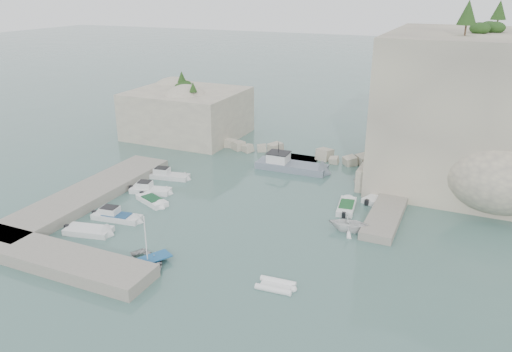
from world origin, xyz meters
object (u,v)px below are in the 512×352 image
at_px(motorboat_c, 152,203).
at_px(tender_east_b, 346,209).
at_px(inflatable_dinghy, 276,287).
at_px(tender_east_a, 348,231).
at_px(tender_east_c, 379,199).
at_px(motorboat_a, 168,178).
at_px(rowboat, 148,265).
at_px(work_boat, 292,170).
at_px(motorboat_b, 151,193).
at_px(motorboat_e, 89,233).
at_px(tender_east_d, 369,191).
at_px(motorboat_d, 117,220).

height_order(motorboat_c, tender_east_b, same).
relative_size(inflatable_dinghy, tender_east_b, 0.65).
bearing_deg(tender_east_a, tender_east_c, -17.05).
relative_size(motorboat_a, rowboat, 1.29).
bearing_deg(tender_east_c, work_boat, 91.47).
distance_m(tender_east_b, tender_east_c, 4.76).
bearing_deg(rowboat, motorboat_a, 57.36).
bearing_deg(motorboat_c, motorboat_a, 133.71).
distance_m(motorboat_b, tender_east_c, 25.37).
bearing_deg(inflatable_dinghy, motorboat_a, 137.94).
bearing_deg(motorboat_e, tender_east_d, 32.14).
bearing_deg(inflatable_dinghy, tender_east_c, 75.30).
relative_size(motorboat_d, tender_east_b, 1.13).
distance_m(motorboat_a, motorboat_c, 7.32).
distance_m(motorboat_e, rowboat, 8.80).
bearing_deg(motorboat_d, rowboat, -43.59).
height_order(tender_east_a, tender_east_b, tender_east_a).
bearing_deg(rowboat, motorboat_b, 63.10).
relative_size(motorboat_b, tender_east_b, 1.03).
relative_size(motorboat_e, rowboat, 1.10).
bearing_deg(tender_east_c, inflatable_dinghy, -167.52).
xyz_separation_m(motorboat_b, rowboat, (8.93, -13.00, 0.00)).
bearing_deg(work_boat, motorboat_e, -116.82).
relative_size(inflatable_dinghy, tender_east_c, 0.64).
height_order(motorboat_a, tender_east_b, motorboat_a).
relative_size(motorboat_d, tender_east_a, 1.47).
distance_m(motorboat_c, tender_east_b, 20.63).
bearing_deg(tender_east_d, tender_east_b, 176.20).
bearing_deg(tender_east_a, motorboat_a, 69.54).
distance_m(motorboat_c, tender_east_c, 24.62).
xyz_separation_m(motorboat_b, tender_east_a, (22.62, -0.09, 0.00)).
bearing_deg(motorboat_e, motorboat_c, 69.05).
height_order(motorboat_e, inflatable_dinghy, motorboat_e).
xyz_separation_m(motorboat_d, tender_east_b, (20.18, 11.82, 0.00)).
height_order(motorboat_e, tender_east_b, same).
height_order(motorboat_c, tender_east_a, tender_east_a).
bearing_deg(inflatable_dinghy, tender_east_a, 73.08).
bearing_deg(tender_east_a, inflatable_dinghy, 157.74).
xyz_separation_m(motorboat_c, tender_east_d, (20.53, 12.86, 0.00)).
distance_m(motorboat_e, tender_east_c, 30.27).
bearing_deg(motorboat_e, rowboat, -28.03).
height_order(motorboat_e, tender_east_a, tender_east_a).
height_order(motorboat_c, motorboat_d, motorboat_d).
distance_m(motorboat_c, inflatable_dinghy, 20.42).
distance_m(motorboat_b, motorboat_e, 10.57).
xyz_separation_m(motorboat_b, inflatable_dinghy, (19.90, -11.69, 0.00)).
bearing_deg(tender_east_d, motorboat_d, 136.63).
height_order(motorboat_e, rowboat, rowboat).
xyz_separation_m(motorboat_b, work_boat, (11.85, 13.51, 0.00)).
relative_size(motorboat_d, work_boat, 0.56).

